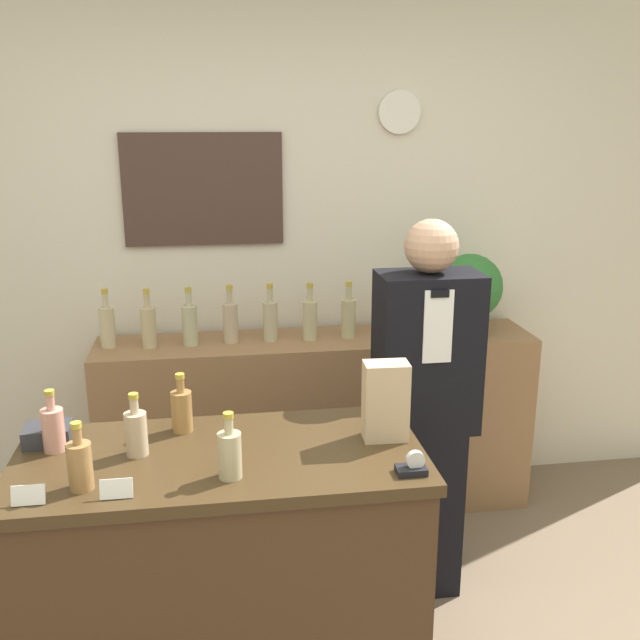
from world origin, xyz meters
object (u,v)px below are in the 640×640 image
shopkeeper (424,415)px  paper_bag (386,401)px  tape_dispenser (413,467)px  potted_plant (469,291)px

shopkeeper → paper_bag: shopkeeper is taller
tape_dispenser → paper_bag: bearing=95.5°
shopkeeper → paper_bag: bearing=-120.8°
potted_plant → paper_bag: bearing=-121.2°
potted_plant → tape_dispenser: potted_plant is taller
shopkeeper → tape_dispenser: 0.79m
potted_plant → paper_bag: 1.37m
tape_dispenser → shopkeeper: bearing=70.3°
shopkeeper → potted_plant: 0.88m
shopkeeper → paper_bag: 0.62m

